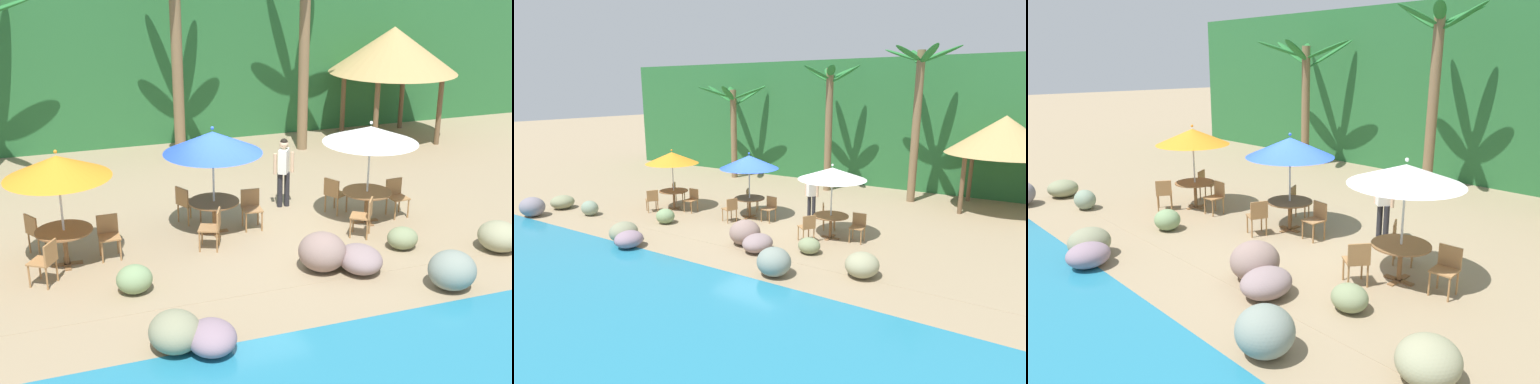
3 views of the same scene
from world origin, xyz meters
The scene contains 23 objects.
ground_plane centered at (0.00, 0.00, 0.00)m, with size 120.00×120.00×0.00m, color #937F60.
terrace_deck centered at (0.00, 0.00, 0.00)m, with size 18.00×5.20×0.01m.
foliage_backdrop centered at (0.00, 9.00, 3.00)m, with size 28.00×2.40×6.00m.
rock_seawall centered at (-1.15, -2.92, 0.31)m, with size 13.08×3.07×0.75m.
umbrella_orange centered at (-3.70, -0.27, 2.02)m, with size 2.01×2.01×2.35m.
dining_table_orange centered at (-3.70, -0.27, 0.61)m, with size 1.10×1.10×0.74m.
chair_orange_seaward centered at (-2.85, -0.17, 0.51)m, with size 0.42×0.43×0.87m.
chair_orange_inland centered at (-4.20, 0.42, 0.51)m, with size 0.58×0.58×0.87m.
chair_orange_left centered at (-4.08, -1.03, 0.51)m, with size 0.59×0.58×0.87m.
umbrella_blue centered at (-0.52, 0.31, 2.05)m, with size 2.11×2.11×2.39m.
dining_table_blue centered at (-0.52, 0.31, 0.61)m, with size 1.10×1.10×0.74m.
chair_blue_seaward centered at (0.33, 0.32, 0.51)m, with size 0.46×0.46×0.87m.
chair_blue_inland centered at (-0.98, 1.03, 0.51)m, with size 0.57×0.57×0.87m.
chair_blue_left centered at (-0.77, -0.51, 0.51)m, with size 0.56×0.55×0.87m.
umbrella_white centered at (2.90, -0.23, 2.06)m, with size 2.10×2.10×2.36m.
dining_table_white centered at (2.90, -0.23, 0.61)m, with size 1.10×1.10×0.74m.
chair_white_seaward centered at (3.74, -0.08, 0.51)m, with size 0.45×0.46×0.87m.
chair_white_inland centered at (2.43, 0.49, 0.51)m, with size 0.57×0.57×0.87m.
chair_white_left centered at (2.46, -0.96, 0.51)m, with size 0.59×0.59×0.87m.
palm_tree_second centered at (0.02, 5.91, 3.76)m, with size 2.73×2.64×5.64m.
palm_tree_third centered at (3.89, 5.81, 4.15)m, with size 3.07×2.89×6.23m.
palapa_hut centered at (7.05, 6.00, 2.90)m, with size 4.11×4.11×3.63m.
waiter_in_white centered at (1.48, 1.30, 0.99)m, with size 0.52×0.39×1.70m.
Camera 1 is at (-4.01, -12.47, 5.72)m, focal length 45.97 mm.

